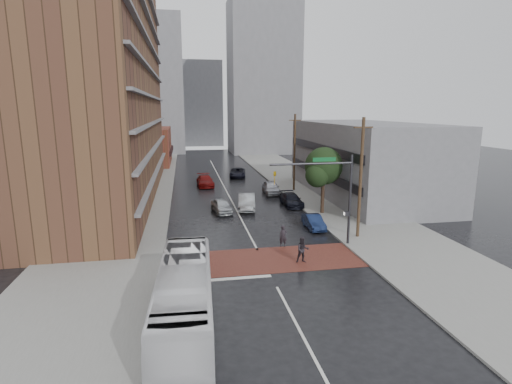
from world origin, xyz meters
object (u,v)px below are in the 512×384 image
object	(u,v)px
pedestrian_a	(283,236)
car_travel_a	(222,206)
car_parked_far	(271,188)
pedestrian_b	(303,250)
car_parked_near	(314,222)
car_travel_c	(205,181)
transit_bus	(184,296)
car_travel_b	(247,202)
suv_travel	(238,173)
car_parked_mid	(291,200)

from	to	relation	value
pedestrian_a	car_travel_a	world-z (taller)	pedestrian_a
pedestrian_a	car_parked_far	size ratio (longest dim) A/B	0.36
pedestrian_b	car_parked_far	world-z (taller)	pedestrian_b
pedestrian_a	pedestrian_b	size ratio (longest dim) A/B	0.92
pedestrian_b	car_parked_near	distance (m)	8.37
car_parked_near	car_parked_far	xyz separation A→B (m)	(-0.58, 15.44, 0.18)
car_travel_c	car_parked_near	size ratio (longest dim) A/B	1.40
pedestrian_a	pedestrian_b	bearing A→B (deg)	-74.55
transit_bus	car_parked_near	bearing A→B (deg)	54.22
pedestrian_b	car_travel_b	distance (m)	15.75
suv_travel	car_parked_near	bearing A→B (deg)	-74.99
car_parked_mid	car_parked_far	distance (m)	6.75
car_travel_a	car_travel_c	size ratio (longest dim) A/B	0.80
car_parked_mid	car_parked_far	world-z (taller)	car_parked_far
car_parked_near	car_parked_mid	size ratio (longest dim) A/B	0.81
pedestrian_b	car_travel_c	size ratio (longest dim) A/B	0.35
car_travel_b	car_parked_mid	world-z (taller)	car_travel_b
pedestrian_b	car_travel_c	bearing A→B (deg)	103.95
car_travel_a	car_parked_near	size ratio (longest dim) A/B	1.12
transit_bus	car_parked_mid	distance (m)	26.20
pedestrian_b	car_parked_far	bearing A→B (deg)	87.09
pedestrian_b	transit_bus	bearing A→B (deg)	-135.72
car_parked_mid	car_parked_far	bearing A→B (deg)	96.57
pedestrian_a	suv_travel	bearing A→B (deg)	94.91
pedestrian_a	car_parked_mid	size ratio (longest dim) A/B	0.37
transit_bus	pedestrian_b	xyz separation A→B (m)	(8.18, 6.96, -0.62)
car_travel_a	car_parked_near	bearing A→B (deg)	-51.32
car_travel_c	transit_bus	bearing A→B (deg)	-97.56
pedestrian_b	car_parked_mid	distance (m)	16.81
car_travel_b	suv_travel	distance (m)	20.71
car_travel_a	car_parked_far	world-z (taller)	car_parked_far
car_parked_far	pedestrian_b	bearing A→B (deg)	-94.70
pedestrian_b	car_parked_near	size ratio (longest dim) A/B	0.49
transit_bus	car_parked_mid	bearing A→B (deg)	65.65
transit_bus	car_travel_c	bearing A→B (deg)	87.85
pedestrian_a	car_parked_mid	bearing A→B (deg)	78.45
car_travel_a	car_parked_mid	size ratio (longest dim) A/B	0.90
pedestrian_b	car_parked_mid	xyz separation A→B (m)	(3.62, 16.41, -0.25)
car_travel_c	car_parked_far	size ratio (longest dim) A/B	1.12
car_parked_near	pedestrian_a	bearing A→B (deg)	-131.45
suv_travel	pedestrian_a	bearing A→B (deg)	-82.56
pedestrian_a	car_travel_b	xyz separation A→B (m)	(-1.00, 12.27, -0.04)
pedestrian_a	car_parked_far	bearing A→B (deg)	86.69
car_travel_b	suv_travel	bearing A→B (deg)	93.33
pedestrian_b	car_parked_mid	size ratio (longest dim) A/B	0.40
transit_bus	car_parked_near	world-z (taller)	transit_bus
car_travel_b	car_travel_c	size ratio (longest dim) A/B	0.94
transit_bus	pedestrian_b	distance (m)	10.76
car_travel_a	car_parked_far	distance (m)	10.88
car_parked_mid	car_parked_far	xyz separation A→B (m)	(-0.86, 6.70, 0.13)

